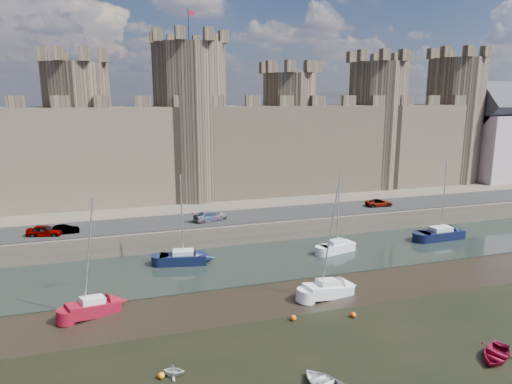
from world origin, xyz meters
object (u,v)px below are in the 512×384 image
sailboat_3 (441,234)px  sailboat_4 (93,307)px  car_0 (45,231)px  sailboat_2 (337,246)px  car_1 (64,230)px  car_2 (211,216)px  sailboat_1 (183,258)px  car_3 (379,203)px  sailboat_5 (328,289)px

sailboat_3 → sailboat_4: 42.53m
car_0 → sailboat_3: (47.24, -7.86, -2.36)m
sailboat_2 → car_0: bearing=152.9°
car_1 → car_2: 17.19m
car_1 → sailboat_1: (12.50, -7.10, -2.25)m
car_0 → car_3: (43.74, 1.11, -0.12)m
sailboat_2 → sailboat_3: 14.94m
sailboat_3 → sailboat_2: bearing=-179.7°
car_3 → car_2: bearing=96.8°
sailboat_3 → sailboat_5: 23.94m
car_1 → sailboat_2: sailboat_2 is taller
car_1 → car_3: same height
car_1 → sailboat_2: size_ratio=0.35×
sailboat_3 → sailboat_4: size_ratio=1.02×
sailboat_5 → sailboat_1: bearing=124.0°
sailboat_2 → sailboat_3: bearing=-10.8°
car_3 → sailboat_3: size_ratio=0.38×
sailboat_1 → sailboat_4: bearing=-123.2°
car_1 → sailboat_1: size_ratio=0.33×
sailboat_1 → sailboat_4: size_ratio=0.98×
car_2 → sailboat_3: sailboat_3 is taller
car_0 → sailboat_3: 47.95m
sailboat_5 → car_2: bearing=99.4°
sailboat_3 → sailboat_4: sailboat_3 is taller
sailboat_1 → sailboat_3: bearing=8.5°
car_3 → sailboat_4: bearing=120.5°
sailboat_4 → sailboat_2: bearing=-5.2°
car_3 → sailboat_5: sailboat_5 is taller
sailboat_1 → sailboat_3: 32.73m
car_1 → sailboat_4: size_ratio=0.32×
car_2 → sailboat_1: bearing=132.4°
car_2 → car_3: size_ratio=1.18×
car_2 → sailboat_4: (-13.64, -17.08, -2.42)m
car_2 → sailboat_2: 16.11m
sailboat_3 → car_0: bearing=169.0°
car_0 → car_1: 2.04m
sailboat_1 → sailboat_3: size_ratio=0.97×
sailboat_1 → sailboat_2: 17.84m
car_3 → sailboat_4: sailboat_4 is taller
car_2 → car_1: bearing=75.7°
car_1 → sailboat_3: size_ratio=0.32×
car_0 → car_3: 43.76m
sailboat_4 → car_0: bearing=86.9°
sailboat_1 → sailboat_5: (11.47, -12.01, -0.06)m
car_0 → car_1: bearing=-70.7°
car_2 → sailboat_5: 20.90m
car_0 → sailboat_4: size_ratio=0.38×
sailboat_4 → car_2: bearing=29.5°
car_1 → sailboat_2: 31.55m
sailboat_5 → car_3: bearing=38.7°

